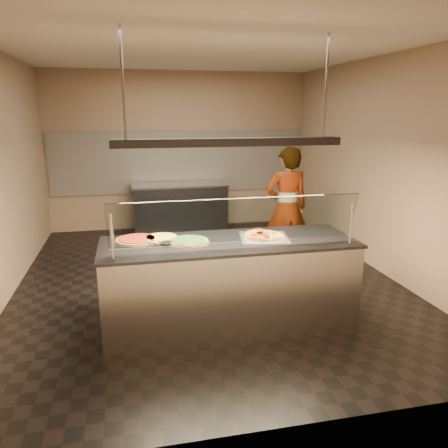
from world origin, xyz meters
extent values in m
cube|color=black|center=(0.00, 0.00, -0.01)|extent=(5.00, 6.00, 0.02)
cube|color=silver|center=(0.00, 0.00, 3.01)|extent=(5.00, 6.00, 0.02)
cube|color=#A28268|center=(0.00, 3.01, 1.50)|extent=(5.00, 0.02, 3.00)
cube|color=#A28268|center=(0.00, -3.01, 1.50)|extent=(5.00, 0.02, 3.00)
cube|color=#A28268|center=(2.51, 0.00, 1.50)|extent=(0.02, 6.00, 3.00)
cube|color=silver|center=(0.00, 2.98, 1.30)|extent=(4.90, 0.02, 1.20)
cube|color=#B7B7BC|center=(0.01, -1.29, 0.45)|extent=(2.63, 0.90, 0.90)
cube|color=#2C2C30|center=(0.01, -1.29, 0.92)|extent=(2.67, 0.94, 0.03)
cylinder|color=#B7B7BC|center=(-1.15, -1.69, 1.15)|extent=(0.03, 0.03, 0.44)
cylinder|color=#B7B7BC|center=(1.17, -1.69, 1.15)|extent=(0.03, 0.03, 0.44)
cube|color=white|center=(0.01, -1.63, 1.23)|extent=(2.43, 0.18, 0.47)
cube|color=silver|center=(0.41, -1.25, 0.93)|extent=(0.58, 0.58, 0.01)
cylinder|color=silver|center=(0.41, -1.25, 0.94)|extent=(0.44, 0.44, 0.01)
cylinder|color=#580706|center=(0.40, -1.09, 0.99)|extent=(0.06, 0.06, 0.01)
cylinder|color=#580706|center=(0.39, -1.21, 0.99)|extent=(0.06, 0.06, 0.01)
cylinder|color=#580706|center=(0.38, -1.22, 0.99)|extent=(0.06, 0.06, 0.01)
cylinder|color=#580706|center=(0.37, -1.23, 0.99)|extent=(0.06, 0.06, 0.01)
cylinder|color=#580706|center=(0.36, -1.24, 0.99)|extent=(0.06, 0.06, 0.01)
cylinder|color=#580706|center=(0.35, -1.25, 0.99)|extent=(0.06, 0.06, 0.01)
cylinder|color=#580706|center=(0.33, -1.27, 0.99)|extent=(0.06, 0.06, 0.01)
cylinder|color=#580706|center=(0.27, -1.32, 0.99)|extent=(0.06, 0.06, 0.01)
cylinder|color=#580706|center=(0.35, -1.32, 0.99)|extent=(0.06, 0.06, 0.01)
cylinder|color=#580706|center=(0.37, -1.30, 0.99)|extent=(0.06, 0.06, 0.01)
cylinder|color=#580706|center=(0.38, -1.39, 0.99)|extent=(0.06, 0.06, 0.01)
cube|color=#19590F|center=(0.39, -1.11, 0.99)|extent=(0.02, 0.02, 0.01)
cube|color=#19590F|center=(0.38, -1.20, 0.99)|extent=(0.02, 0.02, 0.01)
cube|color=#19590F|center=(0.37, -1.22, 0.99)|extent=(0.02, 0.02, 0.01)
cube|color=#19590F|center=(0.29, -1.22, 0.99)|extent=(0.02, 0.02, 0.01)
cube|color=#19590F|center=(0.30, -1.28, 0.99)|extent=(0.02, 0.02, 0.01)
cube|color=#19590F|center=(0.32, -1.29, 0.99)|extent=(0.02, 0.02, 0.01)
cube|color=#19590F|center=(0.37, -1.30, 0.99)|extent=(0.01, 0.02, 0.01)
sphere|color=#513014|center=(0.42, -1.38, 0.97)|extent=(0.03, 0.03, 0.03)
sphere|color=#513014|center=(0.42, -1.29, 0.97)|extent=(0.03, 0.03, 0.03)
sphere|color=#513014|center=(0.49, -1.37, 0.97)|extent=(0.03, 0.03, 0.03)
sphere|color=#513014|center=(0.44, -1.29, 0.97)|extent=(0.03, 0.03, 0.03)
sphere|color=#513014|center=(0.46, -1.28, 0.97)|extent=(0.03, 0.03, 0.03)
sphere|color=#513014|center=(0.45, -1.27, 0.97)|extent=(0.03, 0.03, 0.03)
sphere|color=#513014|center=(0.50, -1.26, 0.97)|extent=(0.03, 0.03, 0.03)
sphere|color=#513014|center=(0.53, -1.23, 0.97)|extent=(0.03, 0.03, 0.03)
sphere|color=#513014|center=(0.53, -1.18, 0.97)|extent=(0.03, 0.03, 0.03)
sphere|color=#513014|center=(0.48, -1.18, 0.97)|extent=(0.03, 0.03, 0.03)
sphere|color=#513014|center=(0.46, -1.17, 0.97)|extent=(0.03, 0.03, 0.03)
sphere|color=#513014|center=(0.42, -1.22, 0.97)|extent=(0.03, 0.03, 0.03)
cylinder|color=silver|center=(-0.41, -1.26, 0.93)|extent=(0.44, 0.44, 0.01)
cylinder|color=brown|center=(-0.41, -1.26, 0.95)|extent=(0.41, 0.41, 0.02)
cylinder|color=black|center=(-0.41, -1.26, 0.96)|extent=(0.36, 0.36, 0.01)
cylinder|color=silver|center=(-0.68, -1.07, 0.93)|extent=(0.39, 0.39, 0.01)
cylinder|color=brown|center=(-0.68, -1.07, 0.94)|extent=(0.36, 0.36, 0.02)
cylinder|color=gold|center=(-0.68, -1.07, 0.96)|extent=(0.32, 0.32, 0.01)
cylinder|color=silver|center=(-0.93, -1.08, 0.93)|extent=(0.47, 0.47, 0.01)
cylinder|color=brown|center=(-0.93, -1.08, 0.94)|extent=(0.44, 0.44, 0.02)
cylinder|color=maroon|center=(-0.93, -1.08, 0.96)|extent=(0.38, 0.38, 0.01)
cube|color=#B7B7BC|center=(-0.64, -1.29, 0.96)|extent=(0.17, 0.17, 0.00)
cylinder|color=tan|center=(-0.78, -1.28, 0.96)|extent=(0.11, 0.12, 0.02)
cube|color=#2C2C30|center=(-0.07, 2.55, 0.45)|extent=(1.73, 0.70, 0.90)
cube|color=#B7B7BC|center=(-0.07, 2.55, 0.92)|extent=(1.77, 0.74, 0.03)
imported|color=#403946|center=(1.25, 0.35, 0.88)|extent=(0.65, 0.43, 1.77)
cube|color=#2C2C30|center=(0.01, -1.29, 1.95)|extent=(2.30, 0.18, 0.08)
cylinder|color=#B7B7BC|center=(-0.99, -1.29, 2.50)|extent=(0.02, 0.02, 1.01)
cylinder|color=#B7B7BC|center=(1.01, -1.29, 2.50)|extent=(0.02, 0.02, 1.01)
camera|label=1|loc=(-0.97, -5.57, 2.24)|focal=35.00mm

